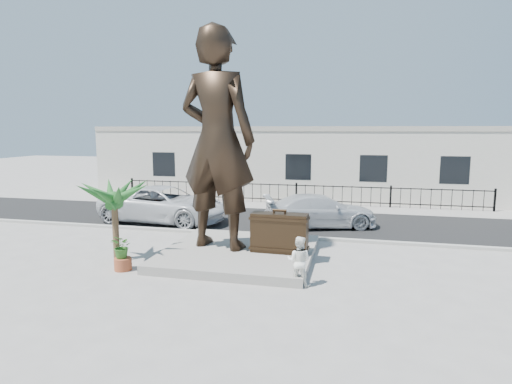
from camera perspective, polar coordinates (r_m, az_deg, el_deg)
ground at (r=14.01m, az=-1.89°, el=-10.54°), size 100.00×100.00×0.00m
street at (r=21.56m, az=3.63°, el=-3.75°), size 40.00×7.00×0.01m
curb at (r=18.19m, az=1.80°, el=-5.86°), size 40.00×0.25×0.12m
far_sidewalk at (r=25.44m, az=5.12°, el=-1.88°), size 40.00×2.50×0.02m
plinth at (r=15.47m, az=-2.25°, el=-8.11°), size 5.20×5.20×0.30m
fence at (r=26.12m, az=5.39°, el=-0.30°), size 22.00×0.10×1.20m
building at (r=30.08m, az=6.52°, el=3.90°), size 28.00×7.00×4.40m
statue at (r=15.17m, az=-5.20°, el=6.91°), size 3.09×2.30×7.71m
suitcase at (r=14.88m, az=3.14°, el=-5.45°), size 1.96×0.68×1.37m
tourist at (r=12.67m, az=5.74°, el=-9.14°), size 0.76×0.62×1.47m
car_white at (r=21.46m, az=-12.14°, el=-1.60°), size 6.49×3.39×1.74m
car_silver at (r=20.11m, az=8.53°, el=-2.50°), size 5.61×3.62×1.51m
worker at (r=26.43m, az=-7.07°, el=0.24°), size 1.07×0.68×1.58m
palm_tree at (r=15.99m, az=-18.03°, el=-8.53°), size 1.80×1.80×3.20m
planter at (r=14.73m, az=-17.31°, el=-9.15°), size 0.56×0.56×0.40m
shrub at (r=14.57m, az=-17.42°, el=-6.96°), size 0.85×0.80×0.76m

